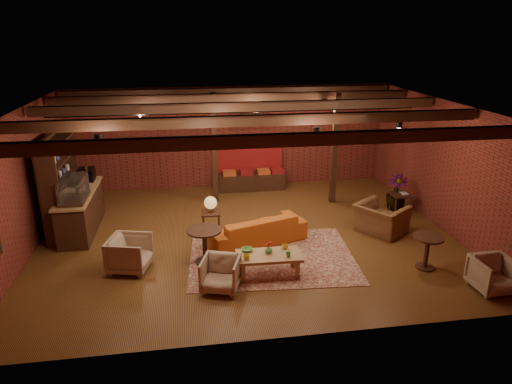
{
  "coord_description": "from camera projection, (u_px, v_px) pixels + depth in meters",
  "views": [
    {
      "loc": [
        -1.36,
        -10.19,
        4.85
      ],
      "look_at": [
        0.24,
        0.2,
        1.08
      ],
      "focal_mm": 32.0,
      "sensor_mm": 36.0,
      "label": 1
    }
  ],
  "objects": [
    {
      "name": "armchair_far",
      "position": [
        494.0,
        273.0,
        8.86
      ],
      "size": [
        0.75,
        0.71,
        0.76
      ],
      "primitive_type": "imported",
      "rotation": [
        0.0,
        0.0,
        0.03
      ],
      "color": "beige",
      "rests_on": "floor"
    },
    {
      "name": "post_right",
      "position": [
        335.0,
        150.0,
        13.03
      ],
      "size": [
        0.16,
        0.16,
        3.2
      ],
      "primitive_type": "cube",
      "color": "black",
      "rests_on": "ground"
    },
    {
      "name": "side_table_lamp",
      "position": [
        211.0,
        206.0,
        11.21
      ],
      "size": [
        0.49,
        0.49,
        0.99
      ],
      "rotation": [
        0.0,
        0.0,
        -0.05
      ],
      "color": "black",
      "rests_on": "floor"
    },
    {
      "name": "side_table_book",
      "position": [
        401.0,
        195.0,
        12.59
      ],
      "size": [
        0.53,
        0.53,
        0.58
      ],
      "rotation": [
        0.0,
        0.0,
        -0.06
      ],
      "color": "black",
      "rests_on": "floor"
    },
    {
      "name": "banquette",
      "position": [
        251.0,
        174.0,
        14.53
      ],
      "size": [
        2.1,
        0.7,
        1.0
      ],
      "primitive_type": null,
      "color": "maroon",
      "rests_on": "ground"
    },
    {
      "name": "armchair_b",
      "position": [
        221.0,
        272.0,
        8.91
      ],
      "size": [
        0.88,
        0.85,
        0.73
      ],
      "primitive_type": "imported",
      "rotation": [
        0.0,
        0.0,
        -0.3
      ],
      "color": "beige",
      "rests_on": "floor"
    },
    {
      "name": "round_table_right",
      "position": [
        427.0,
        247.0,
        9.64
      ],
      "size": [
        0.63,
        0.63,
        0.74
      ],
      "color": "black",
      "rests_on": "floor"
    },
    {
      "name": "plant_tall",
      "position": [
        400.0,
        158.0,
        12.52
      ],
      "size": [
        2.21,
        2.21,
        2.99
      ],
      "primitive_type": "imported",
      "rotation": [
        0.0,
        0.0,
        -0.42
      ],
      "color": "#4C7F4C",
      "rests_on": "floor"
    },
    {
      "name": "coffee_table",
      "position": [
        268.0,
        256.0,
        9.44
      ],
      "size": [
        1.36,
        0.7,
        0.71
      ],
      "rotation": [
        0.0,
        0.0,
        -0.03
      ],
      "color": "olive",
      "rests_on": "floor"
    },
    {
      "name": "service_counter",
      "position": [
        80.0,
        201.0,
        11.38
      ],
      "size": [
        0.8,
        2.5,
        1.6
      ],
      "primitive_type": null,
      "color": "black",
      "rests_on": "ground"
    },
    {
      "name": "service_sign",
      "position": [
        253.0,
        119.0,
        13.49
      ],
      "size": [
        0.86,
        0.06,
        0.3
      ],
      "primitive_type": "cube",
      "color": "orange",
      "rests_on": "ceiling"
    },
    {
      "name": "wall_back",
      "position": [
        230.0,
        137.0,
        14.49
      ],
      "size": [
        10.0,
        0.02,
        3.2
      ],
      "primitive_type": "cube",
      "color": "maroon",
      "rests_on": "ground"
    },
    {
      "name": "round_table_left",
      "position": [
        205.0,
        240.0,
        9.88
      ],
      "size": [
        0.76,
        0.76,
        0.79
      ],
      "color": "black",
      "rests_on": "floor"
    },
    {
      "name": "wall_right",
      "position": [
        443.0,
        166.0,
        11.49
      ],
      "size": [
        0.02,
        8.0,
        3.2
      ],
      "primitive_type": "cube",
      "color": "maroon",
      "rests_on": "ground"
    },
    {
      "name": "armchair_a",
      "position": [
        130.0,
        252.0,
        9.61
      ],
      "size": [
        0.93,
        0.97,
        0.83
      ],
      "primitive_type": "imported",
      "rotation": [
        0.0,
        0.0,
        1.32
      ],
      "color": "beige",
      "rests_on": "floor"
    },
    {
      "name": "wall_front",
      "position": [
        282.0,
        252.0,
        7.05
      ],
      "size": [
        10.0,
        0.02,
        3.2
      ],
      "primitive_type": "cube",
      "color": "maroon",
      "rests_on": "ground"
    },
    {
      "name": "ceiling_pipe",
      "position": [
        239.0,
        111.0,
        11.84
      ],
      "size": [
        9.6,
        0.12,
        0.12
      ],
      "primitive_type": "cylinder",
      "rotation": [
        0.0,
        1.57,
        0.0
      ],
      "color": "black",
      "rests_on": "ceiling"
    },
    {
      "name": "rug",
      "position": [
        272.0,
        257.0,
        10.28
      ],
      "size": [
        3.84,
        3.05,
        0.01
      ],
      "primitive_type": "cube",
      "rotation": [
        0.0,
        0.0,
        -0.07
      ],
      "color": "maroon",
      "rests_on": "floor"
    },
    {
      "name": "ceiling",
      "position": [
        247.0,
        107.0,
        10.23
      ],
      "size": [
        10.0,
        8.0,
        0.02
      ],
      "primitive_type": "cube",
      "color": "black",
      "rests_on": "wall_back"
    },
    {
      "name": "floor",
      "position": [
        248.0,
        236.0,
        11.31
      ],
      "size": [
        10.0,
        10.0,
        0.0
      ],
      "primitive_type": "plane",
      "color": "#3C210F",
      "rests_on": "ground"
    },
    {
      "name": "ceiling_spotlights",
      "position": [
        247.0,
        122.0,
        10.35
      ],
      "size": [
        6.4,
        4.4,
        0.28
      ],
      "primitive_type": null,
      "color": "black",
      "rests_on": "ceiling"
    },
    {
      "name": "sofa",
      "position": [
        256.0,
        229.0,
        10.89
      ],
      "size": [
        2.53,
        1.62,
        0.69
      ],
      "primitive_type": "imported",
      "rotation": [
        0.0,
        0.0,
        3.46
      ],
      "color": "#B75319",
      "rests_on": "floor"
    },
    {
      "name": "ceiling_beams",
      "position": [
        247.0,
        112.0,
        10.27
      ],
      "size": [
        9.8,
        6.4,
        0.22
      ],
      "primitive_type": null,
      "color": "black",
      "rests_on": "ceiling"
    },
    {
      "name": "plant_counter",
      "position": [
        83.0,
        182.0,
        11.44
      ],
      "size": [
        0.35,
        0.39,
        0.3
      ],
      "primitive_type": "imported",
      "color": "#337F33",
      "rests_on": "service_counter"
    },
    {
      "name": "armchair_right",
      "position": [
        381.0,
        214.0,
        11.37
      ],
      "size": [
        1.26,
        1.36,
        1.0
      ],
      "primitive_type": "imported",
      "rotation": [
        0.0,
        0.0,
        2.18
      ],
      "color": "brown",
      "rests_on": "floor"
    },
    {
      "name": "post_left",
      "position": [
        214.0,
        149.0,
        13.11
      ],
      "size": [
        0.16,
        0.16,
        3.2
      ],
      "primitive_type": "cube",
      "color": "black",
      "rests_on": "ground"
    },
    {
      "name": "wall_left",
      "position": [
        23.0,
        185.0,
        10.06
      ],
      "size": [
        0.02,
        8.0,
        3.2
      ],
      "primitive_type": "cube",
      "color": "maroon",
      "rests_on": "ground"
    },
    {
      "name": "shelving_hutch",
      "position": [
        61.0,
        185.0,
        11.29
      ],
      "size": [
        0.52,
        2.0,
        2.4
      ],
      "primitive_type": null,
      "color": "black",
      "rests_on": "ground"
    }
  ]
}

